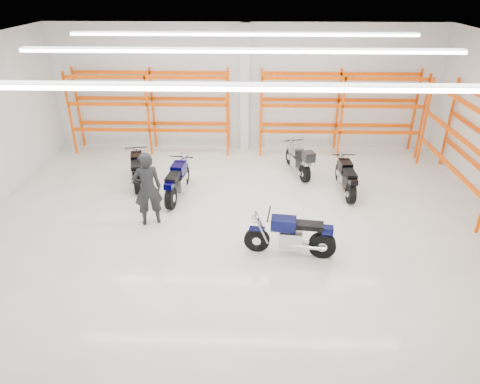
{
  "coord_description": "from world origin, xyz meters",
  "views": [
    {
      "loc": [
        0.3,
        -9.51,
        5.92
      ],
      "look_at": [
        -0.01,
        0.5,
        0.82
      ],
      "focal_mm": 32.0,
      "sensor_mm": 36.0,
      "label": 1
    }
  ],
  "objects_px": {
    "motorcycle_back_b": "(177,182)",
    "motorcycle_back_d": "(346,178)",
    "standing_man": "(148,189)",
    "structural_column": "(245,89)",
    "motorcycle_back_a": "(137,170)",
    "motorcycle_back_c": "(299,160)",
    "motorcycle_main": "(294,236)"
  },
  "relations": [
    {
      "from": "motorcycle_back_b",
      "to": "motorcycle_back_d",
      "type": "xyz_separation_m",
      "value": [
        5.02,
        0.45,
        -0.02
      ]
    },
    {
      "from": "standing_man",
      "to": "structural_column",
      "type": "xyz_separation_m",
      "value": [
        2.38,
        5.58,
        1.24
      ]
    },
    {
      "from": "motorcycle_back_a",
      "to": "motorcycle_back_b",
      "type": "height_order",
      "value": "motorcycle_back_b"
    },
    {
      "from": "motorcycle_back_c",
      "to": "structural_column",
      "type": "distance_m",
      "value": 3.48
    },
    {
      "from": "motorcycle_back_b",
      "to": "motorcycle_back_c",
      "type": "height_order",
      "value": "motorcycle_back_c"
    },
    {
      "from": "motorcycle_main",
      "to": "motorcycle_back_a",
      "type": "height_order",
      "value": "motorcycle_main"
    },
    {
      "from": "structural_column",
      "to": "motorcycle_back_b",
      "type": "bearing_deg",
      "value": -114.82
    },
    {
      "from": "motorcycle_main",
      "to": "motorcycle_back_c",
      "type": "xyz_separation_m",
      "value": [
        0.55,
        4.52,
        0.02
      ]
    },
    {
      "from": "motorcycle_back_a",
      "to": "standing_man",
      "type": "relative_size",
      "value": 1.03
    },
    {
      "from": "motorcycle_back_d",
      "to": "motorcycle_back_a",
      "type": "bearing_deg",
      "value": 176.44
    },
    {
      "from": "motorcycle_back_b",
      "to": "standing_man",
      "type": "height_order",
      "value": "standing_man"
    },
    {
      "from": "motorcycle_back_a",
      "to": "motorcycle_back_c",
      "type": "distance_m",
      "value": 5.19
    },
    {
      "from": "motorcycle_back_d",
      "to": "structural_column",
      "type": "distance_m",
      "value": 5.12
    },
    {
      "from": "motorcycle_main",
      "to": "structural_column",
      "type": "bearing_deg",
      "value": 100.63
    },
    {
      "from": "standing_man",
      "to": "structural_column",
      "type": "bearing_deg",
      "value": -133.27
    },
    {
      "from": "motorcycle_back_d",
      "to": "standing_man",
      "type": "relative_size",
      "value": 1.03
    },
    {
      "from": "motorcycle_main",
      "to": "motorcycle_back_b",
      "type": "distance_m",
      "value": 4.25
    },
    {
      "from": "motorcycle_back_d",
      "to": "motorcycle_back_b",
      "type": "bearing_deg",
      "value": -174.84
    },
    {
      "from": "motorcycle_back_a",
      "to": "standing_man",
      "type": "height_order",
      "value": "standing_man"
    },
    {
      "from": "motorcycle_back_c",
      "to": "motorcycle_back_d",
      "type": "height_order",
      "value": "motorcycle_back_c"
    },
    {
      "from": "motorcycle_main",
      "to": "motorcycle_back_a",
      "type": "relative_size",
      "value": 1.04
    },
    {
      "from": "motorcycle_back_a",
      "to": "motorcycle_back_d",
      "type": "relative_size",
      "value": 0.99
    },
    {
      "from": "motorcycle_main",
      "to": "standing_man",
      "type": "relative_size",
      "value": 1.07
    },
    {
      "from": "motorcycle_back_a",
      "to": "motorcycle_back_d",
      "type": "height_order",
      "value": "motorcycle_back_a"
    },
    {
      "from": "motorcycle_back_a",
      "to": "motorcycle_back_c",
      "type": "xyz_separation_m",
      "value": [
        5.12,
        0.86,
        0.04
      ]
    },
    {
      "from": "motorcycle_back_c",
      "to": "structural_column",
      "type": "bearing_deg",
      "value": 127.62
    },
    {
      "from": "motorcycle_back_c",
      "to": "structural_column",
      "type": "xyz_separation_m",
      "value": [
        -1.84,
        2.39,
        1.73
      ]
    },
    {
      "from": "motorcycle_back_b",
      "to": "motorcycle_back_d",
      "type": "bearing_deg",
      "value": 5.16
    },
    {
      "from": "motorcycle_main",
      "to": "standing_man",
      "type": "height_order",
      "value": "standing_man"
    },
    {
      "from": "motorcycle_back_c",
      "to": "motorcycle_back_d",
      "type": "bearing_deg",
      "value": -44.62
    },
    {
      "from": "motorcycle_main",
      "to": "motorcycle_back_c",
      "type": "height_order",
      "value": "motorcycle_back_c"
    },
    {
      "from": "motorcycle_main",
      "to": "motorcycle_back_b",
      "type": "xyz_separation_m",
      "value": [
        -3.2,
        2.8,
        0.01
      ]
    }
  ]
}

